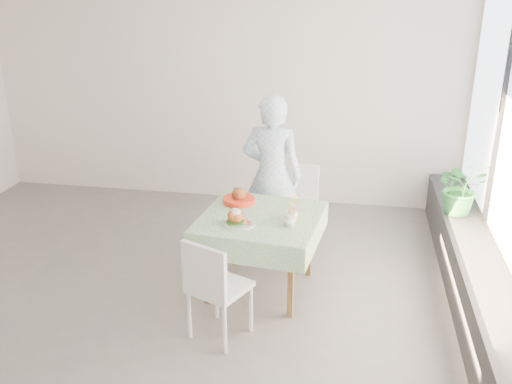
% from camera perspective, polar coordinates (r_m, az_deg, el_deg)
% --- Properties ---
extents(floor, '(6.00, 6.00, 0.00)m').
position_cam_1_polar(floor, '(5.49, -9.22, -9.74)').
color(floor, '#5F5C5A').
rests_on(floor, ground).
extents(wall_back, '(6.00, 0.02, 2.80)m').
position_cam_1_polar(wall_back, '(7.25, -3.41, 10.02)').
color(wall_back, white).
rests_on(wall_back, ground).
extents(window_ledge, '(0.40, 4.80, 0.50)m').
position_cam_1_polar(window_ledge, '(5.22, 21.55, -9.62)').
color(window_ledge, black).
rests_on(window_ledge, ground).
extents(cafe_table, '(1.15, 1.15, 0.74)m').
position_cam_1_polar(cafe_table, '(5.24, 0.44, -5.26)').
color(cafe_table, brown).
rests_on(cafe_table, ground).
extents(chair_far, '(0.51, 0.51, 0.94)m').
position_cam_1_polar(chair_far, '(6.00, 3.62, -3.57)').
color(chair_far, white).
rests_on(chair_far, ground).
extents(chair_near, '(0.55, 0.55, 0.88)m').
position_cam_1_polar(chair_near, '(4.69, -3.73, -11.35)').
color(chair_near, white).
rests_on(chair_near, ground).
extents(diner, '(0.64, 0.44, 1.70)m').
position_cam_1_polar(diner, '(5.83, 1.61, 1.64)').
color(diner, '#99CBF6').
rests_on(diner, ground).
extents(main_dish, '(0.29, 0.29, 0.15)m').
position_cam_1_polar(main_dish, '(4.94, -1.89, -2.75)').
color(main_dish, white).
rests_on(main_dish, cafe_table).
extents(juice_cup_orange, '(0.10, 0.10, 0.27)m').
position_cam_1_polar(juice_cup_orange, '(5.04, 3.70, -2.09)').
color(juice_cup_orange, white).
rests_on(juice_cup_orange, cafe_table).
extents(juice_cup_lemonade, '(0.10, 0.10, 0.28)m').
position_cam_1_polar(juice_cup_lemonade, '(4.91, 3.40, -2.71)').
color(juice_cup_lemonade, white).
rests_on(juice_cup_lemonade, cafe_table).
extents(second_dish, '(0.31, 0.31, 0.15)m').
position_cam_1_polar(second_dish, '(5.41, -1.72, -0.65)').
color(second_dish, red).
rests_on(second_dish, cafe_table).
extents(potted_plant, '(0.60, 0.55, 0.56)m').
position_cam_1_polar(potted_plant, '(6.06, 19.86, 0.45)').
color(potted_plant, '#257034').
rests_on(potted_plant, window_ledge).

